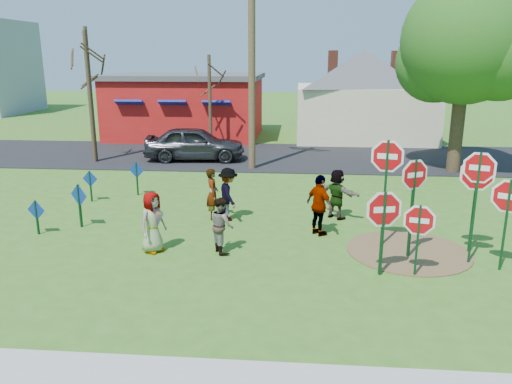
% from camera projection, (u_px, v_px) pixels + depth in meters
% --- Properties ---
extents(ground, '(120.00, 120.00, 0.00)m').
position_uv_depth(ground, '(242.00, 234.00, 14.43)').
color(ground, '#38621C').
rests_on(ground, ground).
extents(road, '(120.00, 7.50, 0.04)m').
position_uv_depth(road, '(267.00, 156.00, 25.48)').
color(road, black).
rests_on(road, ground).
extents(dirt_patch, '(3.20, 3.20, 0.03)m').
position_uv_depth(dirt_patch, '(408.00, 251.00, 13.10)').
color(dirt_patch, brown).
rests_on(dirt_patch, ground).
extents(red_building, '(9.40, 7.69, 3.90)m').
position_uv_depth(red_building, '(187.00, 105.00, 31.65)').
color(red_building, '#A61410').
rests_on(red_building, ground).
extents(cream_house, '(9.40, 9.40, 6.50)m').
position_uv_depth(cream_house, '(364.00, 91.00, 30.52)').
color(cream_house, beige).
rests_on(cream_house, ground).
extents(stop_sign_a, '(1.13, 0.27, 2.18)m').
position_uv_depth(stop_sign_a, '(384.00, 216.00, 11.36)').
color(stop_sign_a, '#0F391C').
rests_on(stop_sign_a, ground).
extents(stop_sign_b, '(1.13, 0.29, 3.05)m').
position_uv_depth(stop_sign_b, '(387.00, 166.00, 12.95)').
color(stop_sign_b, '#0F391C').
rests_on(stop_sign_b, ground).
extents(stop_sign_c, '(0.97, 0.35, 2.94)m').
position_uv_depth(stop_sign_c, '(478.00, 182.00, 11.85)').
color(stop_sign_c, '#0F391C').
rests_on(stop_sign_c, ground).
extents(stop_sign_d, '(1.16, 0.20, 2.69)m').
position_uv_depth(stop_sign_d, '(477.00, 182.00, 12.57)').
color(stop_sign_d, '#0F391C').
rests_on(stop_sign_d, ground).
extents(stop_sign_e, '(0.95, 0.22, 1.85)m').
position_uv_depth(stop_sign_e, '(419.00, 226.00, 11.36)').
color(stop_sign_e, '#0F391C').
rests_on(stop_sign_e, ground).
extents(stop_sign_f, '(0.97, 0.52, 2.37)m').
position_uv_depth(stop_sign_f, '(508.00, 203.00, 11.57)').
color(stop_sign_f, '#0F391C').
rests_on(stop_sign_f, ground).
extents(stop_sign_g, '(0.93, 0.48, 2.69)m').
position_uv_depth(stop_sign_g, '(414.00, 186.00, 12.24)').
color(stop_sign_g, '#0F391C').
rests_on(stop_sign_g, ground).
extents(blue_diamond_a, '(0.58, 0.15, 1.02)m').
position_uv_depth(blue_diamond_a, '(36.00, 214.00, 14.24)').
color(blue_diamond_a, '#0F391C').
rests_on(blue_diamond_a, ground).
extents(blue_diamond_b, '(0.62, 0.33, 1.34)m').
position_uv_depth(blue_diamond_b, '(79.00, 201.00, 14.79)').
color(blue_diamond_b, '#0F391C').
rests_on(blue_diamond_b, ground).
extents(blue_diamond_c, '(0.57, 0.12, 1.12)m').
position_uv_depth(blue_diamond_c, '(90.00, 183.00, 17.46)').
color(blue_diamond_c, '#0F391C').
rests_on(blue_diamond_c, ground).
extents(blue_diamond_d, '(0.58, 0.14, 1.24)m').
position_uv_depth(blue_diamond_d, '(137.00, 175.00, 18.24)').
color(blue_diamond_d, '#0F391C').
rests_on(blue_diamond_d, ground).
extents(person_a, '(0.83, 0.94, 1.62)m').
position_uv_depth(person_a, '(153.00, 222.00, 12.91)').
color(person_a, '#424997').
rests_on(person_a, ground).
extents(person_b, '(0.51, 0.66, 1.61)m').
position_uv_depth(person_b, '(212.00, 194.00, 15.60)').
color(person_b, '#1F6754').
rests_on(person_b, ground).
extents(person_c, '(0.83, 0.90, 1.47)m').
position_uv_depth(person_c, '(222.00, 225.00, 12.92)').
color(person_c, brown).
rests_on(person_c, ground).
extents(person_d, '(0.99, 1.23, 1.66)m').
position_uv_depth(person_d, '(228.00, 194.00, 15.44)').
color(person_d, '#39393E').
rests_on(person_d, ground).
extents(person_e, '(0.98, 1.08, 1.77)m').
position_uv_depth(person_e, '(320.00, 205.00, 14.12)').
color(person_e, '#50345C').
rests_on(person_e, ground).
extents(person_f, '(1.42, 1.32, 1.58)m').
position_uv_depth(person_f, '(337.00, 194.00, 15.62)').
color(person_f, '#1B5322').
rests_on(person_f, ground).
extents(suv, '(4.94, 2.28, 1.64)m').
position_uv_depth(suv, '(195.00, 143.00, 24.31)').
color(suv, '#313036').
rests_on(suv, road).
extents(utility_pole, '(2.30, 1.07, 9.99)m').
position_uv_depth(utility_pole, '(252.00, 49.00, 21.36)').
color(utility_pole, '#4C3823').
rests_on(utility_pole, ground).
extents(leafy_tree, '(5.83, 5.32, 8.28)m').
position_uv_depth(leafy_tree, '(469.00, 47.00, 20.64)').
color(leafy_tree, '#382819').
rests_on(leafy_tree, ground).
extents(bare_tree_west, '(1.80, 1.80, 6.29)m').
position_uv_depth(bare_tree_west, '(89.00, 76.00, 23.32)').
color(bare_tree_west, '#382819').
rests_on(bare_tree_west, ground).
extents(bare_tree_east, '(1.80, 1.80, 5.05)m').
position_uv_depth(bare_tree_east, '(210.00, 89.00, 26.39)').
color(bare_tree_east, '#382819').
rests_on(bare_tree_east, ground).
extents(bare_tree_mid, '(1.80, 1.80, 6.10)m').
position_uv_depth(bare_tree_mid, '(88.00, 79.00, 23.12)').
color(bare_tree_mid, '#382819').
rests_on(bare_tree_mid, ground).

